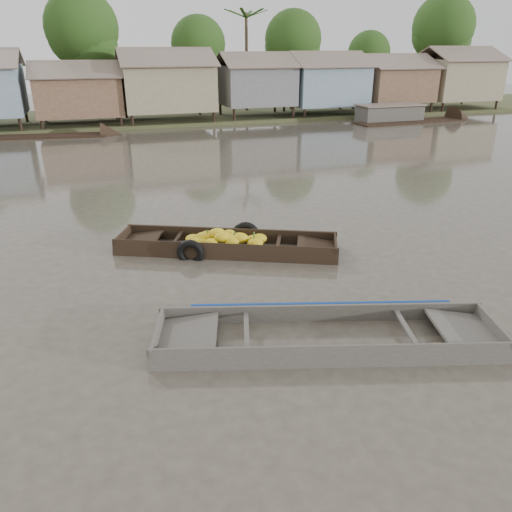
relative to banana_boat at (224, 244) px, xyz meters
name	(u,v)px	position (x,y,z in m)	size (l,w,h in m)	color
ground	(268,299)	(0.22, -3.24, -0.19)	(120.00, 120.00, 0.00)	#453F35
riverbank	(168,79)	(3.25, 28.62, 2.88)	(120.00, 12.47, 10.22)	#384723
banana_boat	(224,244)	(0.00, 0.00, 0.00)	(6.38, 4.00, 0.89)	black
viewer_boat	(327,340)	(0.71, -5.35, -0.14)	(7.08, 3.66, 0.55)	#3E3934
distant_boats	(319,124)	(12.85, 20.98, 0.03)	(48.07, 14.91, 1.38)	black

